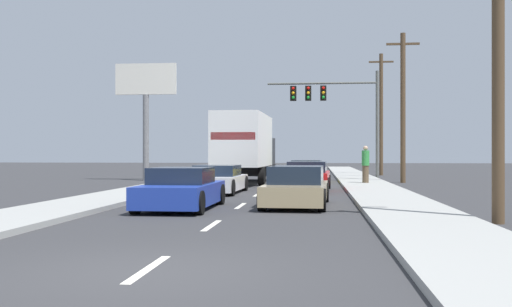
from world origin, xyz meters
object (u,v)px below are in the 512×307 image
Objects in this scene: car_red at (308,177)px; car_blue at (181,190)px; utility_pole_near at (498,38)px; pedestrian_near_corner at (366,164)px; car_white at (218,180)px; utility_pole_far at (381,113)px; utility_pole_mid at (403,105)px; car_tan at (296,188)px; roadside_billboard at (146,98)px; traffic_signal_mast at (327,100)px; car_yellow at (307,172)px; box_truck at (246,145)px.

car_blue is at bearing -111.63° from car_red.
utility_pole_near reaches higher than pedestrian_near_corner.
utility_pole_far reaches higher than car_white.
utility_pole_near is 19.23m from utility_pole_mid.
roadside_billboard is (-9.52, 16.30, 4.34)m from car_tan.
utility_pole_near is at bearing -68.76° from car_red.
traffic_signal_mast is 9.81m from pedestrian_near_corner.
traffic_signal_mast is (1.21, 5.17, 4.56)m from car_yellow.
utility_pole_near reaches higher than car_tan.
car_red is at bearing -124.10° from utility_pole_mid.
utility_pole_far is (5.34, 26.40, 4.07)m from car_tan.
box_truck is at bearing 166.53° from pedestrian_near_corner.
box_truck is 15.56m from utility_pole_far.
car_blue reaches higher than car_white.
utility_pole_near is at bearing -50.12° from car_white.
car_yellow is 0.56× the size of utility_pole_mid.
utility_pole_near reaches higher than roadside_billboard.
utility_pole_near reaches higher than traffic_signal_mast.
utility_pole_near reaches higher than box_truck.
traffic_signal_mast is at bearing 86.55° from car_tan.
car_yellow reaches higher than car_white.
car_white is 9.15m from pedestrian_near_corner.
car_yellow is 7.00m from traffic_signal_mast.
utility_pole_mid is (8.62, 16.39, 3.71)m from car_blue.
car_yellow is (3.34, 16.96, 0.03)m from car_blue.
traffic_signal_mast reaches higher than car_tan.
box_truck is 0.99× the size of utility_pole_far.
car_blue is 0.60× the size of traffic_signal_mast.
utility_pole_mid is 0.92× the size of utility_pole_far.
car_red is (3.62, 1.91, 0.06)m from car_white.
box_truck is 1.98× the size of car_tan.
utility_pole_mid is (5.28, -0.57, 3.69)m from car_yellow.
car_tan is 12.54m from pedestrian_near_corner.
utility_pole_mid is (4.07, -5.75, -0.88)m from traffic_signal_mast.
car_red is at bearing -94.49° from traffic_signal_mast.
utility_pole_near reaches higher than car_yellow.
roadside_billboard is (-9.58, 0.58, 4.33)m from car_yellow.
car_white is 0.64× the size of roadside_billboard.
box_truck is at bearing 89.62° from car_blue.
roadside_billboard is at bearing 161.73° from pedestrian_near_corner.
car_yellow is 4.70m from pedestrian_near_corner.
car_white is at bearing 90.95° from car_blue.
box_truck is 1.23× the size of traffic_signal_mast.
traffic_signal_mast is 7.09m from utility_pole_mid.
utility_pole_far is 1.29× the size of roadside_billboard.
car_tan is 16.49m from utility_pole_mid.
car_blue is at bearing -115.37° from pedestrian_near_corner.
car_red is at bearing -105.24° from utility_pole_far.
car_blue is (0.12, -6.93, 0.02)m from car_white.
car_yellow is 6.46m from utility_pole_mid.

